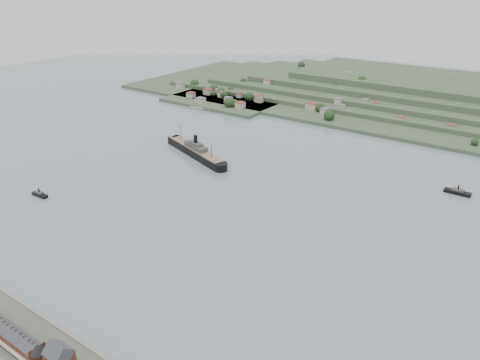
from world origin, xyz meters
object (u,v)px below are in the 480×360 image
Objects in this scene: tugboat at (40,194)px; gabled_building at (59,357)px; terrace_row at (5,330)px; steamship at (194,150)px.

gabled_building is at bearing -30.44° from tugboat.
terrace_row reaches higher than tugboat.
gabled_building reaches higher than terrace_row.
terrace_row is 37.74m from gabled_building.
gabled_building reaches higher than tugboat.
tugboat is (-167.67, 98.54, -6.49)m from gabled_building.
tugboat is (-38.95, -141.54, -2.95)m from steamship.
gabled_building is at bearing -61.80° from steamship.
tugboat is at bearing 141.77° from terrace_row.
steamship reaches higher than gabled_building.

